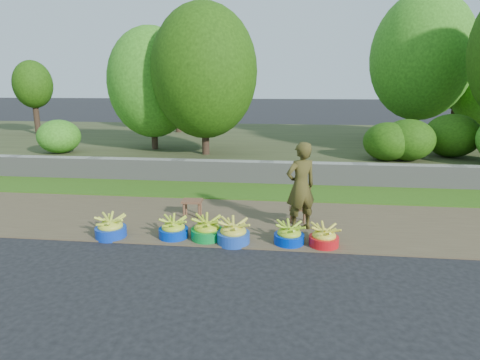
# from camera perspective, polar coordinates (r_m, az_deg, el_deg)

# --- Properties ---
(ground_plane) EXTENTS (120.00, 120.00, 0.00)m
(ground_plane) POSITION_cam_1_polar(r_m,az_deg,el_deg) (6.08, 1.70, -9.86)
(ground_plane) COLOR black
(ground_plane) RESTS_ON ground
(dirt_shoulder) EXTENTS (80.00, 2.50, 0.02)m
(dirt_shoulder) POSITION_cam_1_polar(r_m,az_deg,el_deg) (7.24, 2.58, -5.87)
(dirt_shoulder) COLOR brown
(dirt_shoulder) RESTS_ON ground
(grass_verge) EXTENTS (80.00, 1.50, 0.04)m
(grass_verge) POSITION_cam_1_polar(r_m,az_deg,el_deg) (9.14, 3.51, -1.65)
(grass_verge) COLOR #335F15
(grass_verge) RESTS_ON ground
(retaining_wall) EXTENTS (80.00, 0.35, 0.55)m
(retaining_wall) POSITION_cam_1_polar(r_m,az_deg,el_deg) (9.91, 3.81, 1.06)
(retaining_wall) COLOR gray
(retaining_wall) RESTS_ON ground
(earth_bank) EXTENTS (80.00, 10.00, 0.50)m
(earth_bank) POSITION_cam_1_polar(r_m,az_deg,el_deg) (14.73, 4.82, 5.07)
(earth_bank) COLOR #393F20
(earth_bank) RESTS_ON ground
(vegetation) EXTENTS (34.29, 7.84, 4.71)m
(vegetation) POSITION_cam_1_polar(r_m,az_deg,el_deg) (12.87, 24.38, 13.88)
(vegetation) COLOR #312217
(vegetation) RESTS_ON earth_bank
(basin_a) EXTENTS (0.49, 0.49, 0.37)m
(basin_a) POSITION_cam_1_polar(r_m,az_deg,el_deg) (6.79, -17.93, -6.49)
(basin_a) COLOR #0D34AE
(basin_a) RESTS_ON ground
(basin_b) EXTENTS (0.47, 0.47, 0.35)m
(basin_b) POSITION_cam_1_polar(r_m,az_deg,el_deg) (6.53, -9.46, -6.89)
(basin_b) COLOR #022FB3
(basin_b) RESTS_ON ground
(basin_c) EXTENTS (0.50, 0.50, 0.38)m
(basin_c) POSITION_cam_1_polar(r_m,az_deg,el_deg) (6.40, -4.75, -7.04)
(basin_c) COLOR #09802E
(basin_c) RESTS_ON ground
(basin_d) EXTENTS (0.51, 0.51, 0.38)m
(basin_d) POSITION_cam_1_polar(r_m,az_deg,el_deg) (6.24, -0.96, -7.56)
(basin_d) COLOR #1943A9
(basin_d) RESTS_ON ground
(basin_e) EXTENTS (0.46, 0.46, 0.34)m
(basin_e) POSITION_cam_1_polar(r_m,az_deg,el_deg) (6.26, 6.99, -7.75)
(basin_e) COLOR #002AB3
(basin_e) RESTS_ON ground
(basin_f) EXTENTS (0.45, 0.45, 0.34)m
(basin_f) POSITION_cam_1_polar(r_m,az_deg,el_deg) (6.26, 11.85, -7.97)
(basin_f) COLOR red
(basin_f) RESTS_ON ground
(stool_left) EXTENTS (0.37, 0.29, 0.32)m
(stool_left) POSITION_cam_1_polar(r_m,az_deg,el_deg) (7.42, -6.81, -3.31)
(stool_left) COLOR brown
(stool_left) RESTS_ON dirt_shoulder
(stool_right) EXTENTS (0.30, 0.23, 0.26)m
(stool_right) POSITION_cam_1_polar(r_m,az_deg,el_deg) (7.18, 8.23, -4.31)
(stool_right) COLOR brown
(stool_right) RESTS_ON dirt_shoulder
(vendor_woman) EXTENTS (0.65, 0.58, 1.49)m
(vendor_woman) POSITION_cam_1_polar(r_m,az_deg,el_deg) (6.68, 8.63, -0.92)
(vendor_woman) COLOR black
(vendor_woman) RESTS_ON dirt_shoulder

